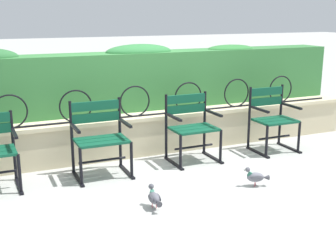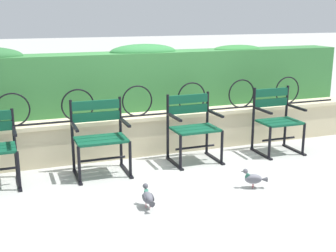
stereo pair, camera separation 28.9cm
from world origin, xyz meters
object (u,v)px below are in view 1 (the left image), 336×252
(pigeon_near_chairs, at_px, (154,198))
(pigeon_far_side, at_px, (256,177))
(park_chair_centre_left, at_px, (100,136))
(park_chair_centre_right, at_px, (191,125))
(park_chair_rightmost, at_px, (272,117))

(pigeon_near_chairs, xyz_separation_m, pigeon_far_side, (1.26, 0.08, 0.00))
(park_chair_centre_left, height_order, park_chair_centre_right, park_chair_centre_left)
(pigeon_near_chairs, distance_m, pigeon_far_side, 1.26)
(park_chair_centre_left, relative_size, pigeon_near_chairs, 3.08)
(park_chair_centre_left, height_order, pigeon_far_side, park_chair_centre_left)
(park_chair_centre_left, relative_size, park_chair_rightmost, 1.00)
(park_chair_centre_right, height_order, park_chair_rightmost, park_chair_rightmost)
(park_chair_centre_left, relative_size, pigeon_far_side, 3.18)
(park_chair_rightmost, bearing_deg, pigeon_far_side, -132.68)
(park_chair_rightmost, relative_size, pigeon_near_chairs, 3.08)
(park_chair_rightmost, relative_size, pigeon_far_side, 3.17)
(pigeon_near_chairs, bearing_deg, park_chair_rightmost, 27.19)
(park_chair_centre_right, xyz_separation_m, pigeon_near_chairs, (-1.01, -1.20, -0.36))
(pigeon_far_side, bearing_deg, pigeon_near_chairs, -176.18)
(park_chair_centre_left, relative_size, park_chair_centre_right, 1.02)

